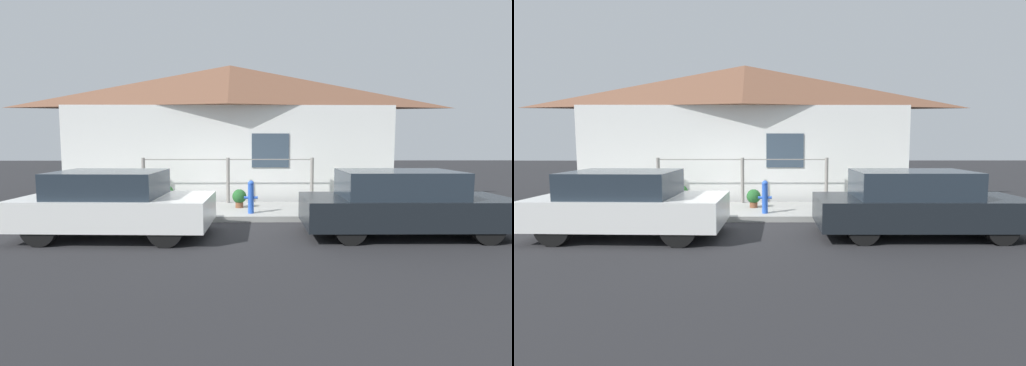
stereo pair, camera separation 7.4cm
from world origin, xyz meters
The scene contains 10 objects.
ground_plane centered at (0.00, 0.00, 0.00)m, with size 60.00×60.00×0.00m, color #262628.
sidewalk centered at (0.00, 1.14, 0.07)m, with size 24.00×2.28×0.14m.
house centered at (0.00, 3.60, 3.39)m, with size 10.25×2.23×4.28m.
fence centered at (0.00, 2.13, 0.84)m, with size 4.90×0.10×1.29m.
car_left centered at (-2.04, -1.33, 0.67)m, with size 3.77×1.94×1.31m.
car_right centered at (3.70, -1.34, 0.66)m, with size 4.10×1.70×1.32m.
fire_hydrant centered at (0.65, 0.44, 0.56)m, with size 0.34×0.15×0.81m.
potted_plant_near_hydrant centered at (0.34, 1.29, 0.42)m, with size 0.38×0.38×0.49m.
potted_plant_by_fence centered at (-1.72, 1.75, 0.45)m, with size 0.48×0.48×0.57m.
potted_plant_corner centered at (3.30, 1.47, 0.50)m, with size 0.50×0.50×0.65m.
Camera 1 is at (0.64, -9.21, 1.90)m, focal length 28.00 mm.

